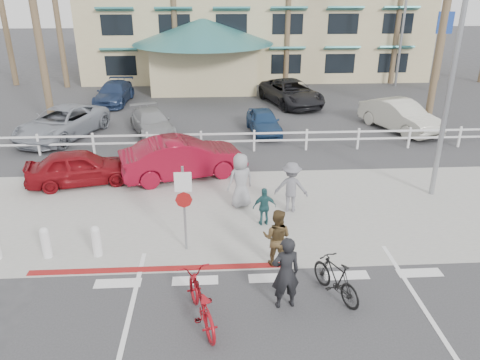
{
  "coord_description": "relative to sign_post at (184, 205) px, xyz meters",
  "views": [
    {
      "loc": [
        -1.42,
        -9.62,
        7.27
      ],
      "look_at": [
        -0.64,
        3.73,
        1.5
      ],
      "focal_mm": 35.0,
      "sensor_mm": 36.0,
      "label": 1
    }
  ],
  "objects": [
    {
      "name": "rider_black",
      "position": [
        2.51,
        -0.91,
        -0.62
      ],
      "size": [
        0.98,
        0.88,
        1.66
      ],
      "primitive_type": "imported",
      "rotation": [
        0.0,
        0.0,
        2.77
      ],
      "color": "#4E3B20",
      "rests_on": "ground"
    },
    {
      "name": "bike_black",
      "position": [
        3.78,
        -2.42,
        -0.93
      ],
      "size": [
        1.18,
        1.78,
        1.05
      ],
      "primitive_type": "imported",
      "rotation": [
        0.0,
        0.0,
        3.58
      ],
      "color": "black",
      "rests_on": "ground"
    },
    {
      "name": "bollard_0",
      "position": [
        -2.5,
        -0.2,
        -0.97
      ],
      "size": [
        0.26,
        0.26,
        0.95
      ],
      "primitive_type": null,
      "color": "silver",
      "rests_on": "ground"
    },
    {
      "name": "lot_car_2",
      "position": [
        3.42,
        11.05,
        -0.85
      ],
      "size": [
        1.75,
        3.65,
        1.2
      ],
      "primitive_type": "imported",
      "rotation": [
        0.0,
        0.0,
        0.09
      ],
      "color": "navy",
      "rests_on": "ground"
    },
    {
      "name": "palm_10",
      "position": [
        -7.7,
        12.8,
        4.55
      ],
      "size": [
        4.0,
        4.0,
        12.0
      ],
      "primitive_type": null,
      "color": "black",
      "rests_on": "ground"
    },
    {
      "name": "lot_car_1",
      "position": [
        -2.24,
        11.2,
        -0.85
      ],
      "size": [
        2.96,
        4.46,
        1.2
      ],
      "primitive_type": "imported",
      "rotation": [
        0.0,
        0.0,
        0.34
      ],
      "color": "gray",
      "rests_on": "ground"
    },
    {
      "name": "streetlight_0",
      "position": [
        8.8,
        3.3,
        3.05
      ],
      "size": [
        0.6,
        2.0,
        9.0
      ],
      "primitive_type": null,
      "color": "gray",
      "rests_on": "ground"
    },
    {
      "name": "pedestrian_b",
      "position": [
        1.75,
        2.74,
        -0.49
      ],
      "size": [
        1.1,
        0.94,
        1.91
      ],
      "primitive_type": "imported",
      "rotation": [
        0.0,
        0.0,
        3.56
      ],
      "color": "gray",
      "rests_on": "ground"
    },
    {
      "name": "bike_path",
      "position": [
        2.3,
        -4.2,
        -1.45
      ],
      "size": [
        12.0,
        16.0,
        0.01
      ],
      "primitive_type": "cube",
      "color": "#333335",
      "rests_on": "ground"
    },
    {
      "name": "info_sign",
      "position": [
        16.3,
        19.8,
        1.35
      ],
      "size": [
        1.2,
        0.16,
        5.6
      ],
      "primitive_type": null,
      "color": "navy",
      "rests_on": "ground"
    },
    {
      "name": "car_red_compact",
      "position": [
        -4.24,
        5.02,
        -0.77
      ],
      "size": [
        4.22,
        2.41,
        1.35
      ],
      "primitive_type": "imported",
      "rotation": [
        0.0,
        0.0,
        1.79
      ],
      "color": "maroon",
      "rests_on": "ground"
    },
    {
      "name": "parking_lot",
      "position": [
        2.3,
        15.8,
        -1.45
      ],
      "size": [
        50.0,
        16.0,
        0.01
      ],
      "primitive_type": "cube",
      "color": "#333335",
      "rests_on": "ground"
    },
    {
      "name": "building",
      "position": [
        4.3,
        28.8,
        4.2
      ],
      "size": [
        28.0,
        16.0,
        11.3
      ],
      "primitive_type": null,
      "color": "#C8B889",
      "rests_on": "ground"
    },
    {
      "name": "rider_red",
      "position": [
        2.48,
        -2.72,
        -0.51
      ],
      "size": [
        0.75,
        0.56,
        1.88
      ],
      "primitive_type": "imported",
      "rotation": [
        0.0,
        0.0,
        3.31
      ],
      "color": "black",
      "rests_on": "ground"
    },
    {
      "name": "car_white_sedan",
      "position": [
        -0.35,
        5.47,
        -0.65
      ],
      "size": [
        5.15,
        3.03,
        1.6
      ],
      "primitive_type": "imported",
      "rotation": [
        0.0,
        0.0,
        1.86
      ],
      "color": "maroon",
      "rests_on": "ground"
    },
    {
      "name": "lot_car_5",
      "position": [
        5.74,
        16.75,
        -0.69
      ],
      "size": [
        3.93,
        5.92,
        1.51
      ],
      "primitive_type": "imported",
      "rotation": [
        0.0,
        0.0,
        0.28
      ],
      "color": "black",
      "rests_on": "ground"
    },
    {
      "name": "lot_car_3",
      "position": [
        10.47,
        11.06,
        -0.67
      ],
      "size": [
        3.31,
        4.98,
        1.55
      ],
      "primitive_type": "imported",
      "rotation": [
        0.0,
        0.0,
        0.39
      ],
      "color": "beige",
      "rests_on": "ground"
    },
    {
      "name": "ground",
      "position": [
        2.3,
        -2.2,
        -1.45
      ],
      "size": [
        140.0,
        140.0,
        0.0
      ],
      "primitive_type": "plane",
      "color": "#333335"
    },
    {
      "name": "bollard_1",
      "position": [
        -3.9,
        -0.2,
        -0.97
      ],
      "size": [
        0.26,
        0.26,
        0.95
      ],
      "primitive_type": null,
      "color": "silver",
      "rests_on": "ground"
    },
    {
      "name": "lot_car_0",
      "position": [
        -6.58,
        10.83,
        -0.7
      ],
      "size": [
        4.22,
        5.93,
        1.5
      ],
      "primitive_type": "imported",
      "rotation": [
        0.0,
        0.0,
        -0.36
      ],
      "color": "gray",
      "rests_on": "ground"
    },
    {
      "name": "streetlight_1",
      "position": [
        14.3,
        21.8,
        3.3
      ],
      "size": [
        0.6,
        2.0,
        9.5
      ],
      "primitive_type": null,
      "color": "gray",
      "rests_on": "ground"
    },
    {
      "name": "bike_red",
      "position": [
        0.49,
        -3.17,
        -0.88
      ],
      "size": [
        1.32,
        2.29,
        1.14
      ],
      "primitive_type": "imported",
      "rotation": [
        0.0,
        0.0,
        3.42
      ],
      "color": "maroon",
      "rests_on": "ground"
    },
    {
      "name": "sidewalk_plaza",
      "position": [
        2.3,
        2.3,
        -1.44
      ],
      "size": [
        22.0,
        7.0,
        0.01
      ],
      "primitive_type": "cube",
      "color": "gray",
      "rests_on": "ground"
    },
    {
      "name": "lot_car_4",
      "position": [
        -5.34,
        17.74,
        -0.79
      ],
      "size": [
        2.12,
        4.63,
        1.31
      ],
      "primitive_type": "imported",
      "rotation": [
        0.0,
        0.0,
        -0.06
      ],
      "color": "#1D2C4D",
      "rests_on": "ground"
    },
    {
      "name": "pedestrian_child",
      "position": [
        2.42,
        1.34,
        -0.81
      ],
      "size": [
        0.77,
        0.38,
        1.27
      ],
      "primitive_type": "imported",
      "rotation": [
        0.0,
        0.0,
        3.24
      ],
      "color": "#214E51",
      "rests_on": "ground"
    },
    {
      "name": "curb_red",
      "position": [
        -0.7,
        -1.0,
        -1.44
      ],
      "size": [
        7.0,
        0.25,
        0.02
      ],
      "primitive_type": "cube",
      "color": "maroon",
      "rests_on": "ground"
    },
    {
      "name": "sign_post",
      "position": [
        0.0,
        0.0,
        0.0
      ],
      "size": [
        0.5,
        0.1,
        2.9
      ],
      "primitive_type": null,
      "color": "gray",
      "rests_on": "ground"
    },
    {
      "name": "pedestrian_a",
      "position": [
        3.42,
        2.28,
        -0.58
      ],
      "size": [
        1.25,
        0.9,
        1.75
      ],
      "primitive_type": "imported",
      "rotation": [
        0.0,
        0.0,
        2.9
      ],
      "color": "slate",
      "rests_on": "ground"
    },
    {
      "name": "cross_street",
      "position": [
        2.3,
        6.3,
        -1.45
      ],
      "size": [
        40.0,
        5.0,
        0.01
      ],
      "primitive_type": "cube",
      "color": "#333335",
      "rests_on": "ground"
    },
    {
      "name": "rail_fence",
      "position": [
        2.8,
        8.3,
        -0.95
      ],
      "size": [
        29.4,
        0.16,
        1.0
      ],
      "primitive_type": null,
      "color": "silver",
      "rests_on": "ground"
    }
  ]
}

